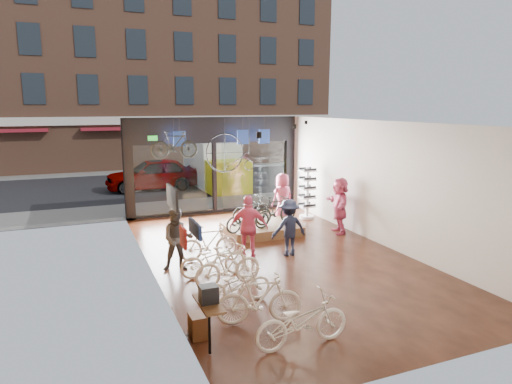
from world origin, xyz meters
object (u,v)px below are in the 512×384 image
floor_bike_1 (259,299)px  customer_2 (249,227)px  hung_bike (174,145)px  street_car (153,174)px  floor_bike_0 (302,321)px  display_platform (262,229)px  customer_5 (340,205)px  customer_3 (289,228)px  floor_bike_2 (237,285)px  customer_1 (178,239)px  display_bike_left (248,218)px  penny_farthing (233,154)px  floor_bike_3 (228,266)px  floor_bike_5 (209,243)px  box_truck (217,166)px  display_bike_mid (276,210)px  sunglasses_rack (307,193)px  floor_bike_4 (214,259)px  customer_4 (282,198)px  display_bike_right (251,209)px

floor_bike_1 → customer_2: 3.88m
floor_bike_1 → hung_bike: size_ratio=1.09×
street_car → floor_bike_0: bearing=-0.7°
display_platform → customer_5: (2.47, -0.90, 0.80)m
floor_bike_1 → customer_3: 4.30m
floor_bike_2 → customer_1: (-0.73, 2.49, 0.42)m
display_platform → display_bike_left: (-0.71, -0.55, 0.58)m
customer_1 → penny_farthing: (3.07, 4.44, 1.66)m
customer_2 → floor_bike_3: bearing=80.4°
floor_bike_1 → floor_bike_5: bearing=10.9°
box_truck → display_bike_left: bearing=-101.4°
display_bike_mid → customer_3: (-0.65, -2.32, 0.04)m
customer_3 → floor_bike_5: bearing=-12.4°
customer_2 → customer_5: bearing=-134.3°
display_bike_left → customer_5: 3.20m
display_bike_left → hung_bike: hung_bike is taller
box_truck → floor_bike_2: bearing=-105.6°
box_truck → floor_bike_3: bearing=-106.2°
floor_bike_2 → sunglasses_rack: (5.06, 6.16, 0.57)m
floor_bike_2 → customer_5: (5.11, 3.98, 0.53)m
box_truck → customer_5: size_ratio=3.22×
floor_bike_0 → customer_3: size_ratio=1.11×
floor_bike_5 → floor_bike_4: bearing=171.9°
customer_3 → customer_1: bearing=-0.5°
floor_bike_3 → customer_3: (2.36, 1.53, 0.31)m
customer_3 → floor_bike_4: bearing=16.9°
floor_bike_0 → penny_farthing: size_ratio=1.01×
floor_bike_3 → display_bike_mid: size_ratio=1.07×
floor_bike_5 → customer_4: (3.71, 3.05, 0.41)m
floor_bike_1 → customer_4: size_ratio=0.95×
floor_bike_1 → display_bike_right: size_ratio=1.08×
display_bike_right → penny_farthing: size_ratio=0.88×
box_truck → floor_bike_1: 15.02m
sunglasses_rack → street_car: bearing=106.8°
customer_3 → box_truck: bearing=-97.3°
floor_bike_3 → floor_bike_0: bearing=-179.1°
floor_bike_3 → penny_farthing: size_ratio=0.94×
box_truck → customer_3: (-1.29, -10.99, -0.38)m
customer_1 → display_bike_right: bearing=53.9°
customer_1 → display_bike_left: bearing=45.1°
display_bike_left → customer_1: customer_1 is taller
display_platform → customer_1: bearing=-144.7°
floor_bike_0 → display_bike_right: size_ratio=1.14×
floor_bike_4 → customer_5: (5.10, 2.26, 0.50)m
floor_bike_0 → customer_3: bearing=-24.3°
floor_bike_5 → customer_5: size_ratio=0.88×
street_car → display_platform: street_car is taller
customer_5 → display_bike_right: bearing=-104.0°
display_bike_left → customer_4: customer_4 is taller
street_car → sunglasses_rack: 9.40m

